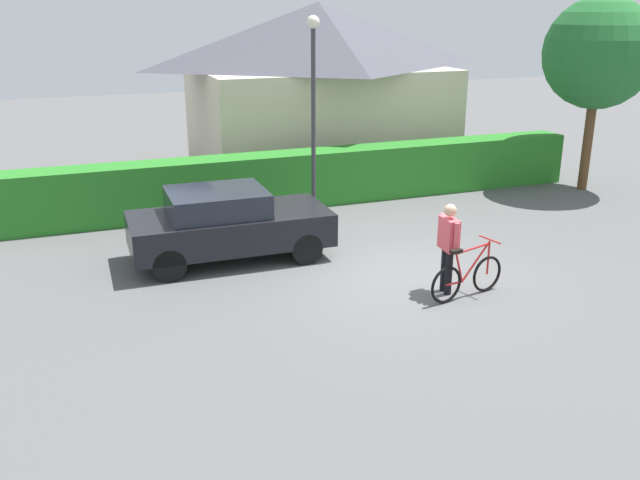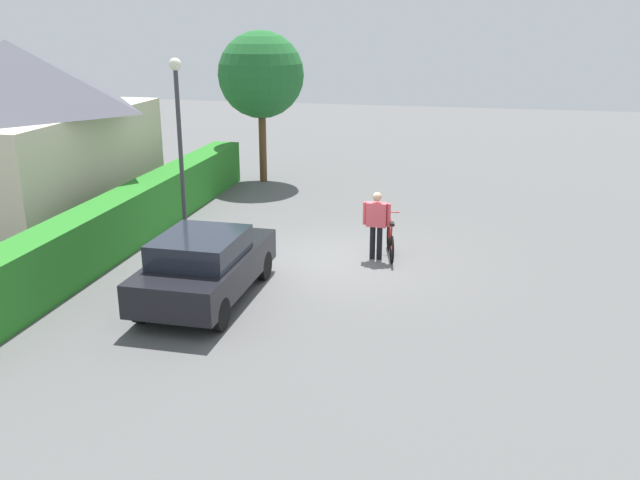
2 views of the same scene
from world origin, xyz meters
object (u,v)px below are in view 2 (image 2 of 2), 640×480
Objects in this scene: parked_car_near at (205,265)px; person_rider at (377,220)px; bicycle at (390,242)px; tree_kerbside at (261,75)px; street_lamp at (179,134)px.

person_rider is at bearing -43.14° from parked_car_near.
parked_car_near is 4.81m from bicycle.
parked_car_near is at bearing 136.86° from person_rider.
person_rider is (-0.23, 0.31, 0.57)m from bicycle.
tree_kerbside is at bearing 37.06° from bicycle.
person_rider is at bearing 126.49° from bicycle.
bicycle is 0.31× the size of tree_kerbside.
tree_kerbside is (7.02, 5.30, 3.25)m from bicycle.
bicycle is 0.98× the size of person_rider.
bicycle is at bearing -76.82° from street_lamp.
street_lamp is 8.18m from tree_kerbside.
tree_kerbside is at bearing 10.67° from parked_car_near.
street_lamp reaches higher than parked_car_near.
street_lamp is 0.91× the size of tree_kerbside.
tree_kerbside is (7.25, 4.99, 2.68)m from person_rider.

